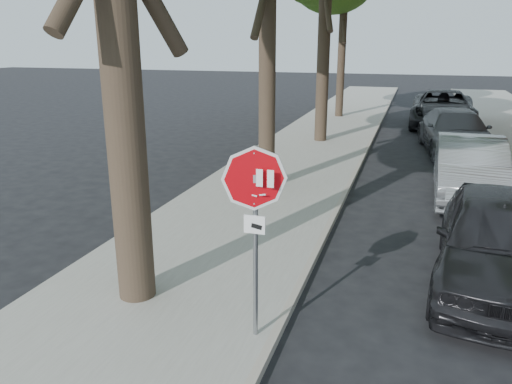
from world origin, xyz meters
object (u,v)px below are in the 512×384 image
car_a (498,240)px  car_b (470,169)px  stop_sign (255,207)px  car_c (455,132)px  car_d (443,109)px

car_a → car_b: car_a is taller
car_b → stop_sign: bearing=-111.8°
car_c → car_d: bearing=84.7°
car_a → car_b: 5.14m
stop_sign → car_a: bearing=40.4°
car_d → car_b: bearing=-87.4°
car_a → car_c: 10.87m
car_a → car_b: (0.00, 5.14, -0.02)m
car_b → car_d: 11.77m
car_b → car_c: bearing=90.8°
car_c → car_b: bearing=-97.2°
car_b → car_d: size_ratio=0.77×
car_a → car_d: size_ratio=0.77×
car_a → car_b: bearing=95.7°
car_a → stop_sign: bearing=-133.9°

